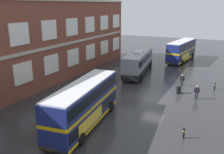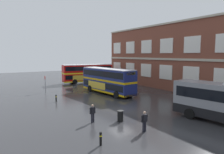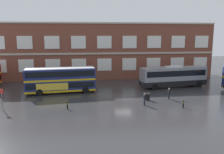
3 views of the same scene
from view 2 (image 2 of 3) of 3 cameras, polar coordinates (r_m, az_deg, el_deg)
ground_plane at (r=24.86m, az=6.51°, el=-8.42°), size 120.00×120.00×0.00m
brick_terminal_building at (r=37.05m, az=24.92°, el=4.80°), size 46.72×8.19×11.73m
double_decker_near at (r=46.50m, az=-6.77°, el=1.10°), size 3.75×11.21×4.07m
double_decker_middle at (r=33.26m, az=-1.24°, el=-0.89°), size 11.22×3.80×4.07m
waiting_passenger at (r=17.31m, az=8.95°, el=-11.81°), size 0.24×0.63×1.70m
second_passenger at (r=19.41m, az=-5.39°, el=-9.77°), size 0.29×0.64×1.70m
bus_stand_flag at (r=36.24m, az=-17.99°, el=-1.42°), size 0.44×0.10×2.70m
station_litter_bin at (r=19.75m, az=2.32°, el=-10.71°), size 0.60×0.60×1.03m
safety_bollard_west at (r=28.60m, az=-15.20°, el=-5.65°), size 0.19×0.19×0.95m
safety_bollard_east at (r=14.88m, az=-3.16°, el=-16.63°), size 0.19×0.19×0.95m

